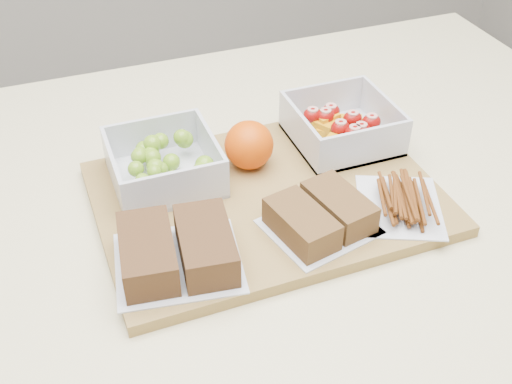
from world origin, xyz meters
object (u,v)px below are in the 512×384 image
Objects in this scene: grape_container at (164,163)px; pretzel_bag at (401,199)px; sandwich_bag_left at (177,250)px; sandwich_bag_center at (320,216)px; cutting_board at (267,198)px; orange at (249,145)px; fruit_container at (342,127)px.

pretzel_bag is (0.25, -0.16, -0.01)m from grape_container.
grape_container is at bearing 80.54° from sandwich_bag_left.
sandwich_bag_center is 0.92× the size of pretzel_bag.
sandwich_bag_center is (0.17, -0.00, -0.00)m from sandwich_bag_left.
sandwich_bag_center is 0.11m from pretzel_bag.
grape_container reaches higher than cutting_board.
orange reaches higher than cutting_board.
fruit_container reaches higher than sandwich_bag_left.
sandwich_bag_left is at bearing 179.82° from pretzel_bag.
orange is 0.42× the size of sandwich_bag_left.
orange is at bearing 103.14° from sandwich_bag_center.
cutting_board is 2.81× the size of pretzel_bag.
pretzel_bag is (0.28, -0.00, -0.01)m from sandwich_bag_left.
sandwich_bag_left is 1.11× the size of sandwich_bag_center.
cutting_board is 0.16m from sandwich_bag_left.
cutting_board is at bearing -89.31° from orange.
grape_container is 0.11m from orange.
sandwich_bag_center is at bearing -124.04° from fruit_container.
cutting_board is 6.53× the size of orange.
orange is 0.47× the size of sandwich_bag_center.
orange reaches higher than sandwich_bag_left.
grape_container reaches higher than sandwich_bag_left.
grape_container is at bearing 145.19° from cutting_board.
cutting_board is 3.04× the size of sandwich_bag_center.
grape_container is 0.21m from sandwich_bag_center.
cutting_board is 0.14m from grape_container.
fruit_container is at bearing 55.96° from sandwich_bag_center.
fruit_container is at bearing 90.60° from pretzel_bag.
sandwich_bag_left is at bearing 179.80° from sandwich_bag_center.
pretzel_bag is at bearing -32.15° from grape_container.
sandwich_bag_left is 0.28m from pretzel_bag.
grape_container is at bearing 132.46° from sandwich_bag_center.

